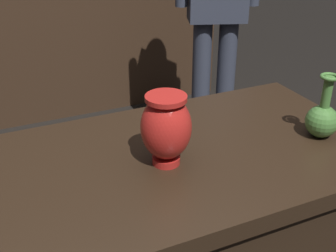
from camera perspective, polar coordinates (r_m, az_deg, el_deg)
back_display_shelf at (r=3.27m, az=-16.31°, el=10.10°), size 2.60×0.40×0.99m
vase_centerpiece at (r=1.09m, az=-0.26°, el=-0.18°), size 0.13×0.13×0.19m
vase_tall_behind at (r=1.32m, az=19.83°, el=1.02°), size 0.10×0.10×0.19m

